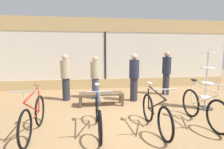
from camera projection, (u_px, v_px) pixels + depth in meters
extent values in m
plane|color=#99754C|center=(121.00, 120.00, 4.42)|extent=(24.00, 24.00, 0.00)
cube|color=tan|center=(105.00, 83.00, 8.18)|extent=(12.00, 0.08, 0.45)
cube|color=silver|center=(105.00, 56.00, 8.01)|extent=(12.00, 0.04, 2.15)
cube|color=tan|center=(105.00, 25.00, 7.82)|extent=(12.00, 0.08, 0.60)
cube|color=black|center=(105.00, 56.00, 7.98)|extent=(0.08, 0.02, 2.15)
torus|color=black|center=(40.00, 110.00, 4.09)|extent=(0.04, 0.71, 0.71)
torus|color=black|center=(25.00, 129.00, 3.12)|extent=(0.04, 0.71, 0.71)
cylinder|color=red|center=(32.00, 108.00, 3.53)|extent=(0.03, 0.92, 0.51)
cylinder|color=red|center=(39.00, 101.00, 4.02)|extent=(0.03, 0.11, 0.49)
cylinder|color=red|center=(32.00, 94.00, 3.53)|extent=(0.03, 0.85, 0.10)
cylinder|color=red|center=(37.00, 114.00, 3.87)|extent=(0.03, 0.44, 0.03)
cylinder|color=#B2B2B7|center=(38.00, 88.00, 3.94)|extent=(0.02, 0.02, 0.14)
ellipsoid|color=brown|center=(37.00, 85.00, 3.92)|extent=(0.11, 0.22, 0.06)
cylinder|color=#B2B2B7|center=(24.00, 95.00, 3.10)|extent=(0.02, 0.02, 0.12)
cylinder|color=#ADADB2|center=(24.00, 91.00, 3.09)|extent=(0.46, 0.02, 0.02)
torus|color=black|center=(97.00, 109.00, 4.30)|extent=(0.05, 0.65, 0.65)
torus|color=black|center=(100.00, 127.00, 3.25)|extent=(0.05, 0.65, 0.65)
cylinder|color=navy|center=(98.00, 107.00, 3.70)|extent=(0.03, 1.01, 0.51)
cylinder|color=navy|center=(97.00, 100.00, 4.23)|extent=(0.03, 0.11, 0.49)
cylinder|color=navy|center=(98.00, 94.00, 3.70)|extent=(0.03, 0.94, 0.10)
cylinder|color=navy|center=(97.00, 112.00, 4.06)|extent=(0.03, 0.49, 0.03)
cylinder|color=#B2B2B7|center=(97.00, 88.00, 4.15)|extent=(0.02, 0.02, 0.14)
ellipsoid|color=#B2A893|center=(97.00, 84.00, 4.14)|extent=(0.11, 0.22, 0.06)
cylinder|color=#B2B2B7|center=(100.00, 95.00, 3.22)|extent=(0.02, 0.02, 0.12)
cylinder|color=#ADADB2|center=(99.00, 92.00, 3.22)|extent=(0.46, 0.02, 0.02)
torus|color=black|center=(148.00, 108.00, 4.31)|extent=(0.05, 0.69, 0.69)
torus|color=black|center=(165.00, 124.00, 3.35)|extent=(0.05, 0.69, 0.69)
cylinder|color=black|center=(156.00, 105.00, 3.76)|extent=(0.03, 0.92, 0.51)
cylinder|color=black|center=(149.00, 99.00, 4.24)|extent=(0.03, 0.11, 0.49)
cylinder|color=black|center=(156.00, 92.00, 3.75)|extent=(0.03, 0.85, 0.10)
cylinder|color=black|center=(151.00, 111.00, 4.09)|extent=(0.03, 0.44, 0.03)
cylinder|color=#B2B2B7|center=(149.00, 87.00, 4.16)|extent=(0.02, 0.02, 0.14)
ellipsoid|color=#B2A893|center=(150.00, 83.00, 4.15)|extent=(0.11, 0.22, 0.06)
cylinder|color=#B2B2B7|center=(165.00, 92.00, 3.32)|extent=(0.02, 0.02, 0.12)
cylinder|color=#ADADB2|center=(165.00, 89.00, 3.31)|extent=(0.46, 0.02, 0.02)
torus|color=black|center=(191.00, 103.00, 4.63)|extent=(0.05, 0.74, 0.74)
torus|color=black|center=(218.00, 117.00, 3.65)|extent=(0.05, 0.74, 0.74)
cylinder|color=beige|center=(205.00, 100.00, 4.07)|extent=(0.03, 0.93, 0.51)
cylinder|color=beige|center=(192.00, 95.00, 4.56)|extent=(0.03, 0.11, 0.49)
cylinder|color=beige|center=(205.00, 88.00, 4.06)|extent=(0.03, 0.86, 0.10)
cylinder|color=beige|center=(196.00, 106.00, 4.41)|extent=(0.03, 0.45, 0.03)
cylinder|color=#B2B2B7|center=(194.00, 83.00, 4.48)|extent=(0.02, 0.02, 0.14)
ellipsoid|color=black|center=(194.00, 80.00, 4.46)|extent=(0.11, 0.22, 0.06)
cylinder|color=#B2B2B7|center=(218.00, 88.00, 3.63)|extent=(0.02, 0.02, 0.12)
cylinder|color=#ADADB2|center=(219.00, 85.00, 3.62)|extent=(0.46, 0.02, 0.02)
cylinder|color=#333333|center=(204.00, 108.00, 5.33)|extent=(0.48, 0.48, 0.03)
cylinder|color=silver|center=(206.00, 79.00, 5.21)|extent=(0.04, 0.04, 1.79)
cylinder|color=white|center=(205.00, 97.00, 5.28)|extent=(0.40, 0.40, 0.02)
cylinder|color=white|center=(206.00, 83.00, 5.22)|extent=(0.40, 0.40, 0.02)
cylinder|color=white|center=(207.00, 68.00, 5.16)|extent=(0.40, 0.40, 0.02)
cylinder|color=white|center=(208.00, 53.00, 5.10)|extent=(0.40, 0.40, 0.02)
cube|color=brown|center=(101.00, 94.00, 5.60)|extent=(1.40, 0.44, 0.05)
cube|color=brown|center=(80.00, 102.00, 5.36)|extent=(0.08, 0.08, 0.36)
cube|color=brown|center=(122.00, 101.00, 5.54)|extent=(0.08, 0.08, 0.36)
cube|color=brown|center=(81.00, 99.00, 5.71)|extent=(0.08, 0.08, 0.36)
cube|color=brown|center=(120.00, 98.00, 5.89)|extent=(0.08, 0.08, 0.36)
cylinder|color=#2D2D38|center=(134.00, 89.00, 6.11)|extent=(0.37, 0.37, 0.80)
cylinder|color=#23283D|center=(134.00, 69.00, 6.01)|extent=(0.48, 0.48, 0.64)
sphere|color=tan|center=(134.00, 57.00, 5.96)|extent=(0.21, 0.21, 0.21)
cylinder|color=#2D2D38|center=(166.00, 84.00, 7.00)|extent=(0.31, 0.31, 0.84)
cylinder|color=#23283D|center=(167.00, 65.00, 6.90)|extent=(0.40, 0.40, 0.67)
sphere|color=tan|center=(167.00, 54.00, 6.84)|extent=(0.22, 0.22, 0.22)
cylinder|color=#424C6B|center=(95.00, 88.00, 6.42)|extent=(0.36, 0.36, 0.76)
cylinder|color=tan|center=(95.00, 70.00, 6.33)|extent=(0.47, 0.47, 0.60)
sphere|color=tan|center=(95.00, 59.00, 6.27)|extent=(0.20, 0.20, 0.20)
cylinder|color=#2D2D38|center=(66.00, 89.00, 6.17)|extent=(0.36, 0.36, 0.79)
cylinder|color=tan|center=(65.00, 69.00, 6.08)|extent=(0.47, 0.47, 0.63)
sphere|color=tan|center=(65.00, 57.00, 6.02)|extent=(0.20, 0.20, 0.20)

